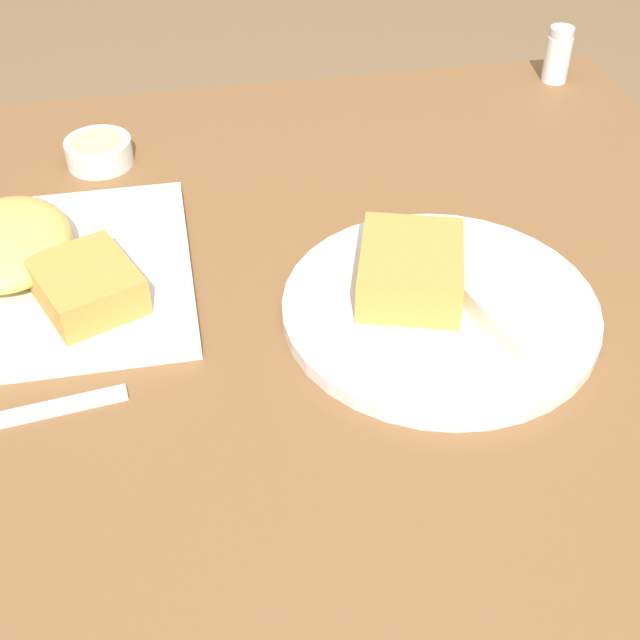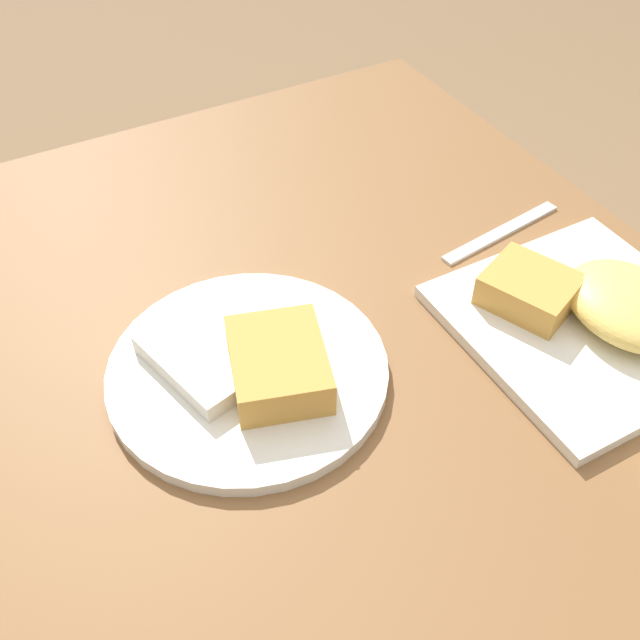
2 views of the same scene
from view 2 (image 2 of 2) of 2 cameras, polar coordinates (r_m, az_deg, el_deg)
The scene contains 5 objects.
ground_plane at distance 1.45m, azimuth -0.30°, elevation -22.80°, with size 8.00×8.00×0.00m, color #846647.
dining_table at distance 0.86m, azimuth -0.46°, elevation -5.53°, with size 1.00×0.87×0.77m.
plate_square_near at distance 0.84m, azimuth 20.20°, elevation 0.56°, with size 0.26×0.26×0.06m.
plate_oval_far at distance 0.75m, azimuth -5.32°, elevation -3.74°, with size 0.28×0.28×0.05m.
butter_knife at distance 0.95m, azimuth 13.63°, elevation 6.51°, with size 0.04×0.19×0.00m.
Camera 2 is at (-0.48, 0.26, 1.34)m, focal length 42.00 mm.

